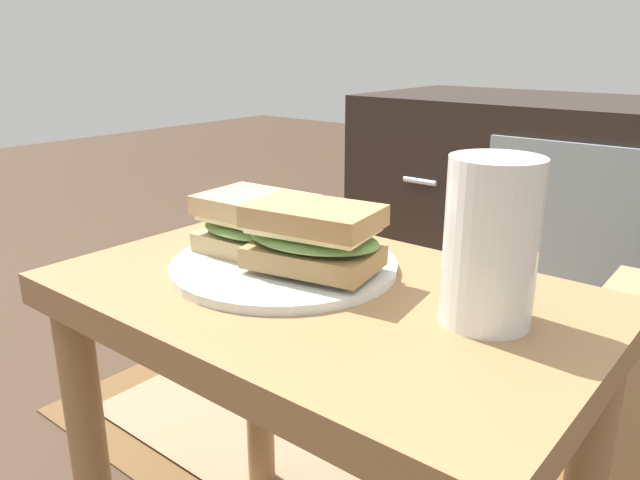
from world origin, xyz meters
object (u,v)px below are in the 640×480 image
at_px(tv_cabinet, 570,230).
at_px(sandwich_front, 256,224).
at_px(sandwich_back, 314,236).
at_px(plate, 284,265).
at_px(beer_glass, 491,245).

distance_m(tv_cabinet, sandwich_front, 0.96).
height_order(sandwich_front, sandwich_back, sandwich_back).
height_order(tv_cabinet, sandwich_front, tv_cabinet).
relative_size(tv_cabinet, plate, 3.84).
height_order(tv_cabinet, sandwich_back, tv_cabinet).
xyz_separation_m(sandwich_front, beer_glass, (0.28, 0.01, 0.03)).
relative_size(sandwich_front, beer_glass, 0.92).
relative_size(tv_cabinet, sandwich_back, 6.08).
bearing_deg(beer_glass, sandwich_front, -177.89).
distance_m(sandwich_front, sandwich_back, 0.09).
bearing_deg(tv_cabinet, beer_glass, -77.36).
bearing_deg(tv_cabinet, sandwich_front, -94.39).
bearing_deg(sandwich_back, beer_glass, 6.30).
xyz_separation_m(sandwich_back, beer_glass, (0.18, 0.02, 0.02)).
height_order(sandwich_back, beer_glass, beer_glass).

